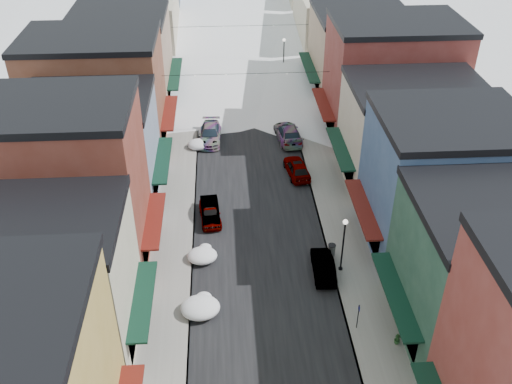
{
  "coord_description": "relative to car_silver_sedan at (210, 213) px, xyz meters",
  "views": [
    {
      "loc": [
        -2.42,
        -12.59,
        27.41
      ],
      "look_at": [
        0.0,
        25.29,
        2.1
      ],
      "focal_mm": 40.0,
      "sensor_mm": 36.0,
      "label": 1
    }
  ],
  "objects": [
    {
      "name": "car_black_sedan",
      "position": [
        7.74,
        12.94,
        0.11
      ],
      "size": [
        2.72,
        5.63,
        1.58
      ],
      "primitive_type": "imported",
      "rotation": [
        0.0,
        0.0,
        3.24
      ],
      "color": "black",
      "rests_on": "ground"
    },
    {
      "name": "snow_pile_near",
      "position": [
        -0.59,
        -10.29,
        -0.15
      ],
      "size": [
        2.6,
        2.8,
        1.1
      ],
      "color": "white",
      "rests_on": "ground"
    },
    {
      "name": "bldg_l_brick_far",
      "position": [
        -10.45,
        13.33,
        4.83
      ],
      "size": [
        13.3,
        9.2,
        11.0
      ],
      "color": "brown",
      "rests_on": "ground"
    },
    {
      "name": "car_silver_sedan",
      "position": [
        0.0,
        0.0,
        0.0
      ],
      "size": [
        2.0,
        4.12,
        1.35
      ],
      "primitive_type": "imported",
      "rotation": [
        0.0,
        0.0,
        0.1
      ],
      "color": "#919399",
      "rests_on": "ground"
    },
    {
      "name": "snow_pile_mid",
      "position": [
        -0.54,
        -4.95,
        -0.23
      ],
      "size": [
        2.2,
        2.55,
        0.93
      ],
      "color": "white",
      "rests_on": "ground"
    },
    {
      "name": "road",
      "position": [
        3.74,
        35.33,
        -0.67
      ],
      "size": [
        10.0,
        160.0,
        0.01
      ],
      "primitive_type": "cube",
      "color": "black",
      "rests_on": "ground"
    },
    {
      "name": "bldg_r_cream",
      "position": [
        17.43,
        5.33,
        3.83
      ],
      "size": [
        12.3,
        9.2,
        9.0
      ],
      "color": "#C0B39B",
      "rests_on": "ground"
    },
    {
      "name": "streetlamp_near",
      "position": [
        9.34,
        -6.79,
        2.24
      ],
      "size": [
        0.36,
        0.36,
        4.38
      ],
      "color": "black",
      "rests_on": "sidewalk_right"
    },
    {
      "name": "car_gray_suv",
      "position": [
        7.81,
        6.34,
        0.07
      ],
      "size": [
        2.31,
        4.59,
        1.5
      ],
      "primitive_type": "imported",
      "rotation": [
        0.0,
        0.0,
        3.27
      ],
      "color": "gray",
      "rests_on": "ground"
    },
    {
      "name": "parking_sign",
      "position": [
        9.31,
        -12.39,
        0.63
      ],
      "size": [
        0.05,
        0.27,
        1.98
      ],
      "color": "black",
      "rests_on": "sidewalk_right"
    },
    {
      "name": "curb_right",
      "position": [
        8.79,
        35.33,
        -0.6
      ],
      "size": [
        0.1,
        160.0,
        0.15
      ],
      "primitive_type": "cube",
      "color": "slate",
      "rests_on": "ground"
    },
    {
      "name": "car_lane_white",
      "position": [
        5.41,
        38.99,
        0.17
      ],
      "size": [
        2.99,
        6.18,
        1.69
      ],
      "primitive_type": "imported",
      "rotation": [
        0.0,
        0.0,
        3.11
      ],
      "color": "silver",
      "rests_on": "ground"
    },
    {
      "name": "streetlamp_far",
      "position": [
        8.98,
        29.55,
        2.43
      ],
      "size": [
        0.39,
        0.39,
        4.68
      ],
      "color": "black",
      "rests_on": "sidewalk_right"
    },
    {
      "name": "overhead_cables",
      "position": [
        3.74,
        22.83,
        5.52
      ],
      "size": [
        16.4,
        15.04,
        0.04
      ],
      "color": "black",
      "rests_on": "ground"
    },
    {
      "name": "car_lane_silver",
      "position": [
        1.64,
        25.28,
        0.06
      ],
      "size": [
        2.18,
        4.48,
        1.47
      ],
      "primitive_type": "imported",
      "rotation": [
        0.0,
        0.0,
        0.11
      ],
      "color": "#929499",
      "rests_on": "ground"
    },
    {
      "name": "bldg_l_brick_near",
      "position": [
        -9.95,
        -4.17,
        5.58
      ],
      "size": [
        12.3,
        8.2,
        12.5
      ],
      "color": "maroon",
      "rests_on": "ground"
    },
    {
      "name": "car_silver_wagon",
      "position": [
        -0.03,
        13.35,
        0.06
      ],
      "size": [
        2.31,
        5.19,
        1.48
      ],
      "primitive_type": "imported",
      "rotation": [
        0.0,
        0.0,
        -0.05
      ],
      "color": "gray",
      "rests_on": "ground"
    },
    {
      "name": "sidewalk_left",
      "position": [
        -2.86,
        35.33,
        -0.6
      ],
      "size": [
        3.2,
        160.0,
        0.15
      ],
      "primitive_type": "cube",
      "color": "gray",
      "rests_on": "ground"
    },
    {
      "name": "bldg_l_tan",
      "position": [
        -9.45,
        23.33,
        4.33
      ],
      "size": [
        11.3,
        11.2,
        10.0
      ],
      "color": "#987A64",
      "rests_on": "ground"
    },
    {
      "name": "sidewalk_right",
      "position": [
        10.34,
        35.33,
        -0.6
      ],
      "size": [
        3.2,
        160.0,
        0.15
      ],
      "primitive_type": "cube",
      "color": "gray",
      "rests_on": "ground"
    },
    {
      "name": "bldg_l_grayblue",
      "position": [
        -9.45,
        4.33,
        3.83
      ],
      "size": [
        11.3,
        9.2,
        9.0
      ],
      "color": "#7A87A2",
      "rests_on": "ground"
    },
    {
      "name": "planter_far",
      "position": [
        11.52,
        -13.8,
        -0.19
      ],
      "size": [
        0.44,
        0.44,
        0.68
      ],
      "primitive_type": "imported",
      "rotation": [
        0.0,
        0.0,
        0.16
      ],
      "color": "#254F24",
      "rests_on": "sidewalk_right"
    },
    {
      "name": "snow_pile_far",
      "position": [
        -1.14,
        11.89,
        -0.24
      ],
      "size": [
        2.17,
        2.53,
        0.92
      ],
      "color": "white",
      "rests_on": "ground"
    },
    {
      "name": "car_dark_hatch",
      "position": [
        0.01,
        0.2,
        -0.01
      ],
      "size": [
        1.71,
        4.13,
        1.33
      ],
      "primitive_type": "imported",
      "rotation": [
        0.0,
        0.0,
        0.08
      ],
      "color": "black",
      "rests_on": "ground"
    },
    {
      "name": "car_green_sedan",
      "position": [
        8.04,
        -6.97,
        -0.0
      ],
      "size": [
        1.56,
        4.13,
        1.35
      ],
      "primitive_type": "imported",
      "rotation": [
        0.0,
        0.0,
        3.11
      ],
      "color": "black",
      "rests_on": "ground"
    },
    {
      "name": "bldg_l_cream",
      "position": [
        -9.45,
        -12.17,
        4.08
      ],
      "size": [
        11.3,
        8.2,
        9.5
      ],
      "color": "beige",
      "rests_on": "ground"
    },
    {
      "name": "bldg_r_brick_far",
      "position": [
        17.93,
        14.33,
        5.08
      ],
      "size": [
        13.3,
        9.2,
        11.5
      ],
      "color": "maroon",
      "rests_on": "ground"
    },
    {
      "name": "trash_can",
      "position": [
        8.94,
        -5.23,
        -0.03
      ],
      "size": [
        0.57,
        0.57,
        0.97
      ],
      "color": "#535657",
      "rests_on": "sidewalk_right"
    },
    {
      "name": "curb_left",
      "position": [
        -1.31,
        35.33,
        -0.6
      ],
      "size": [
        0.1,
        160.0,
        0.15
      ],
      "primitive_type": "cube",
      "color": "slate",
      "rests_on": "ground"
    },
    {
      "name": "bldg_r_green",
      "position": [
        16.93,
        -12.67,
        4.08
      ],
      "size": [
        11.3,
        9.2,
        9.5
      ],
      "color": "#214535",
      "rests_on": "ground"
    },
    {
      "name": "bldg_r_blue",
      "position": [
        16.93,
        -3.67,
        4.58
      ],
      "size": [
        11.3,
        9.2,
        10.5
      ],
      "color": "#334C75",
      "rests_on": "ground"
    },
    {
      "name": "bldg_r_tan",
      "position": [
        16.93,
        24.33,
        4.08
      ],
      "size": [
        11.3,
        11.2,
        9.5
      ],
      "color": "#977D63",
      "rests_on": "ground"
    }
  ]
}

